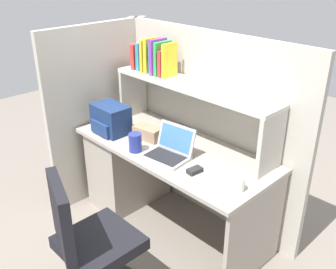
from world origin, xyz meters
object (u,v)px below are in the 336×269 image
Objects in this scene: computer_mouse at (195,170)px; paper_cup at (238,184)px; office_chair at (91,253)px; tissue_box at (148,133)px; laptop at (170,150)px; snack_canister at (135,142)px; backpack at (110,119)px.

paper_cup is at bearing 12.92° from computer_mouse.
paper_cup is 0.09× the size of office_chair.
paper_cup is 0.93m from tissue_box.
laptop is at bearing 180.00° from paper_cup.
laptop is 0.87m from office_chair.
paper_cup is 0.61× the size of snack_canister.
computer_mouse is at bearing -7.59° from laptop.
snack_canister reaches higher than paper_cup.
backpack is 0.91m from computer_mouse.
computer_mouse is 0.62m from tissue_box.
laptop is 3.25× the size of computer_mouse.
backpack is at bearing -172.33° from computer_mouse.
computer_mouse is 0.83m from office_chair.
tissue_box is 0.22m from snack_canister.
snack_canister is at bearing -152.55° from laptop.
tissue_box reaches higher than paper_cup.
paper_cup reaches higher than computer_mouse.
paper_cup is at bearing 8.31° from snack_canister.
tissue_box is 1.58× the size of snack_canister.
office_chair is at bearing -44.38° from backpack.
paper_cup is 0.85m from snack_canister.
tissue_box is 0.24× the size of office_chair.
snack_canister is (0.39, -0.07, -0.04)m from backpack.
snack_canister is 0.84m from office_chair.
backpack is at bearing -175.01° from laptop.
paper_cup is at bearing -0.00° from laptop.
laptop reaches higher than paper_cup.
paper_cup is 1.00m from office_chair.
backpack is (-0.63, -0.05, 0.06)m from laptop.
paper_cup is 0.38× the size of tissue_box.
backpack is at bearing -25.04° from office_chair.
snack_canister is at bearing -43.04° from office_chair.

